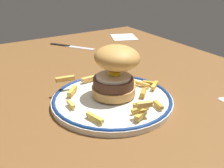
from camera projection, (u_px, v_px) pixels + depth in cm
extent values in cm
cube|color=brown|center=(102.00, 114.00, 60.57)|extent=(124.28, 99.91, 4.00)
cylinder|color=white|center=(112.00, 101.00, 60.81)|extent=(26.57, 26.57, 1.20)
torus|color=navy|center=(112.00, 98.00, 60.56)|extent=(26.17, 26.17, 0.80)
cylinder|color=tan|center=(113.00, 90.00, 61.20)|extent=(9.70, 9.70, 1.80)
cylinder|color=#503123|center=(114.00, 82.00, 60.40)|extent=(8.99, 8.99, 2.12)
cylinder|color=white|center=(114.00, 77.00, 59.86)|extent=(7.65, 7.65, 0.50)
ellipsoid|color=yellow|center=(114.00, 73.00, 59.94)|extent=(2.60, 2.60, 1.40)
ellipsoid|color=#CD9447|center=(117.00, 58.00, 58.87)|extent=(13.89, 13.82, 5.62)
cube|color=gold|center=(102.00, 79.00, 68.49)|extent=(0.97, 2.89, 0.83)
cube|color=gold|center=(143.00, 93.00, 61.12)|extent=(2.87, 2.88, 0.96)
cube|color=#E3AA51|center=(89.00, 79.00, 68.18)|extent=(0.99, 4.05, 0.97)
cube|color=#ECA947|center=(65.00, 79.00, 63.27)|extent=(1.73, 4.45, 0.97)
cube|color=gold|center=(141.00, 115.00, 52.17)|extent=(2.35, 3.55, 0.99)
cube|color=gold|center=(142.00, 84.00, 65.71)|extent=(4.18, 2.25, 0.74)
cube|color=gold|center=(158.00, 105.00, 56.11)|extent=(3.10, 1.29, 0.77)
cube|color=gold|center=(71.00, 104.00, 56.35)|extent=(2.98, 0.86, 0.78)
cube|color=gold|center=(155.00, 85.00, 64.81)|extent=(2.96, 3.66, 0.80)
cube|color=gold|center=(72.00, 91.00, 61.82)|extent=(3.78, 3.69, 0.98)
cube|color=gold|center=(139.00, 109.00, 54.53)|extent=(0.83, 3.77, 0.72)
cube|color=gold|center=(150.00, 83.00, 65.91)|extent=(3.22, 2.80, 0.83)
cube|color=orange|center=(141.00, 105.00, 55.71)|extent=(2.09, 3.54, 0.96)
cube|color=#EDBC4C|center=(132.00, 83.00, 66.02)|extent=(4.09, 2.43, 0.95)
cube|color=gold|center=(119.00, 82.00, 66.51)|extent=(2.93, 3.87, 0.92)
cube|color=#DCA950|center=(144.00, 104.00, 51.93)|extent=(1.85, 3.24, 0.98)
cube|color=gold|center=(95.00, 118.00, 51.55)|extent=(4.39, 1.74, 0.78)
cube|color=gold|center=(105.00, 77.00, 69.27)|extent=(1.87, 4.26, 0.76)
cube|color=black|center=(60.00, 44.00, 102.50)|extent=(7.23, 5.58, 0.70)
cube|color=silver|center=(80.00, 47.00, 99.51)|extent=(10.03, 7.80, 0.24)
cube|color=silver|center=(124.00, 37.00, 112.99)|extent=(13.28, 12.87, 0.40)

